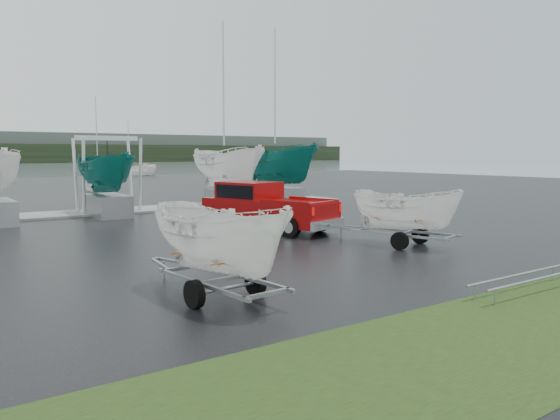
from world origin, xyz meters
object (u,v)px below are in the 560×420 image
object	(u,v)px
trailer_parked	(220,177)
boat_hoist	(108,163)
pickup_truck	(262,205)
trailer_hitched	(406,175)

from	to	relation	value
trailer_parked	boat_hoist	size ratio (longest dim) A/B	1.20
pickup_truck	trailer_hitched	bearing A→B (deg)	-90.00
pickup_truck	trailer_hitched	xyz separation A→B (m)	(1.82, -6.24, 1.42)
trailer_hitched	trailer_parked	bearing A→B (deg)	179.77
trailer_parked	boat_hoist	distance (m)	19.36
trailer_hitched	pickup_truck	bearing A→B (deg)	90.00
trailer_hitched	boat_hoist	distance (m)	17.31
trailer_parked	pickup_truck	bearing A→B (deg)	46.98
pickup_truck	trailer_parked	world-z (taller)	trailer_parked
pickup_truck	trailer_parked	xyz separation A→B (m)	(-6.75, -8.71, 1.65)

